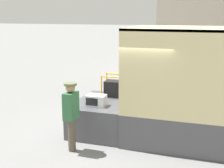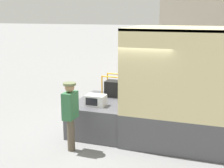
{
  "view_description": "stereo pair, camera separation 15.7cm",
  "coord_description": "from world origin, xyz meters",
  "views": [
    {
      "loc": [
        2.08,
        -7.91,
        3.26
      ],
      "look_at": [
        -0.46,
        -0.2,
        1.41
      ],
      "focal_mm": 50.0,
      "sensor_mm": 36.0,
      "label": 1
    },
    {
      "loc": [
        2.23,
        -7.86,
        3.26
      ],
      "look_at": [
        -0.46,
        -0.2,
        1.41
      ],
      "focal_mm": 50.0,
      "sensor_mm": 36.0,
      "label": 2
    }
  ],
  "objects": [
    {
      "name": "ground_plane",
      "position": [
        0.0,
        0.0,
        0.0
      ],
      "size": [
        160.0,
        160.0,
        0.0
      ],
      "primitive_type": "plane",
      "color": "gray"
    },
    {
      "name": "tailgate_deck",
      "position": [
        -0.76,
        0.0,
        0.43
      ],
      "size": [
        1.52,
        2.07,
        0.86
      ],
      "primitive_type": "cube",
      "color": "#4C4C51",
      "rests_on": "ground"
    },
    {
      "name": "microwave",
      "position": [
        -0.81,
        -0.5,
        1.01
      ],
      "size": [
        0.51,
        0.37,
        0.29
      ],
      "color": "white",
      "rests_on": "tailgate_deck"
    },
    {
      "name": "portable_generator",
      "position": [
        -0.61,
        0.56,
        1.1
      ],
      "size": [
        0.68,
        0.5,
        0.65
      ],
      "color": "black",
      "rests_on": "tailgate_deck"
    },
    {
      "name": "worker_person",
      "position": [
        -1.04,
        -1.54,
        1.03
      ],
      "size": [
        0.3,
        0.44,
        1.68
      ],
      "color": "brown",
      "rests_on": "ground"
    }
  ]
}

